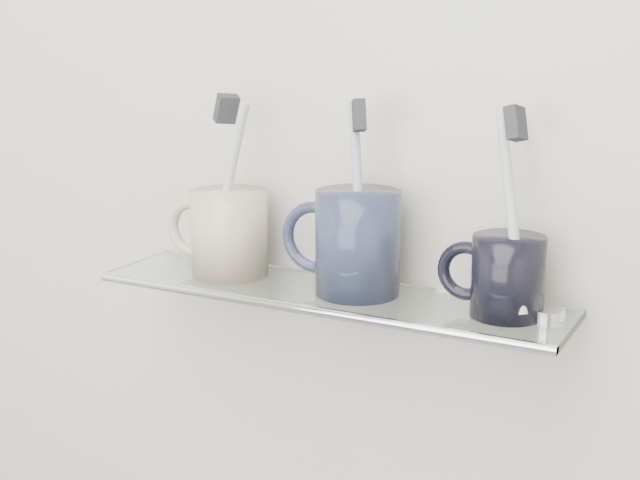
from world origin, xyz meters
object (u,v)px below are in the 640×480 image
Objects in this scene: shelf_glass at (327,294)px; mug_right at (508,276)px; mug_center at (358,243)px; mug_left at (230,233)px.

mug_right is (0.19, 0.00, 0.04)m from shelf_glass.
mug_center is 1.38× the size of mug_right.
mug_right is at bearing 1.53° from shelf_glass.
shelf_glass is 4.70× the size of mug_center.
mug_left is 1.21× the size of mug_right.
mug_left is (-0.12, 0.00, 0.05)m from shelf_glass.
shelf_glass is at bearing 165.63° from mug_center.
mug_right is (0.16, 0.00, -0.01)m from mug_center.
mug_left reaches higher than shelf_glass.
mug_left is at bearing 156.68° from mug_center.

